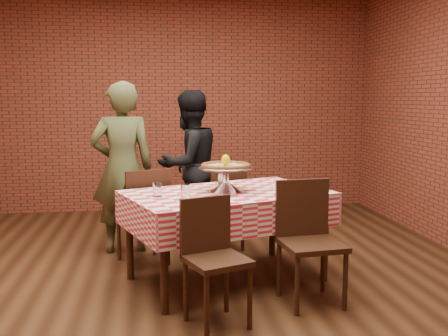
{
  "coord_description": "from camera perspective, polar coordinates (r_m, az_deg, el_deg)",
  "views": [
    {
      "loc": [
        -0.22,
        -3.97,
        1.53
      ],
      "look_at": [
        0.37,
        0.25,
        0.94
      ],
      "focal_mm": 40.93,
      "sensor_mm": 36.0,
      "label": 1
    }
  ],
  "objects": [
    {
      "name": "diner_olive",
      "position": [
        5.12,
        -11.29,
        0.03
      ],
      "size": [
        0.66,
        0.48,
        1.69
      ],
      "primitive_type": "imported",
      "rotation": [
        0.0,
        0.0,
        3.27
      ],
      "color": "#47502C",
      "rests_on": "ground"
    },
    {
      "name": "ground",
      "position": [
        4.26,
        -4.57,
        -13.22
      ],
      "size": [
        6.0,
        6.0,
        0.0
      ],
      "primitive_type": "plane",
      "color": "black",
      "rests_on": "ground"
    },
    {
      "name": "side_plate",
      "position": [
        4.45,
        6.42,
        -2.08
      ],
      "size": [
        0.23,
        0.23,
        0.01
      ],
      "primitive_type": "cylinder",
      "rotation": [
        0.0,
        0.0,
        0.35
      ],
      "color": "white",
      "rests_on": "tablecloth"
    },
    {
      "name": "sweetener_packet_b",
      "position": [
        4.43,
        8.41,
        -2.21
      ],
      "size": [
        0.05,
        0.04,
        0.0
      ],
      "primitive_type": "cube",
      "rotation": [
        0.0,
        0.0,
        -0.1
      ],
      "color": "white",
      "rests_on": "tablecloth"
    },
    {
      "name": "chair_far_left",
      "position": [
        4.8,
        -9.09,
        -5.26
      ],
      "size": [
        0.53,
        0.53,
        0.9
      ],
      "primitive_type": null,
      "rotation": [
        0.0,
        0.0,
        3.48
      ],
      "color": "#381F11",
      "rests_on": "ground"
    },
    {
      "name": "chair_far_right",
      "position": [
        5.15,
        -0.51,
        -4.38
      ],
      "size": [
        0.53,
        0.53,
        0.88
      ],
      "primitive_type": null,
      "rotation": [
        0.0,
        0.0,
        3.57
      ],
      "color": "#381F11",
      "rests_on": "ground"
    },
    {
      "name": "pizza",
      "position": [
        4.2,
        0.19,
        0.17
      ],
      "size": [
        0.45,
        0.45,
        0.03
      ],
      "primitive_type": "cylinder",
      "rotation": [
        0.0,
        0.0,
        0.12
      ],
      "color": "#C8B58F",
      "rests_on": "pizza_stand"
    },
    {
      "name": "sweetener_packet_a",
      "position": [
        4.36,
        8.14,
        -2.36
      ],
      "size": [
        0.06,
        0.06,
        0.0
      ],
      "primitive_type": "cube",
      "rotation": [
        0.0,
        0.0,
        0.57
      ],
      "color": "white",
      "rests_on": "tablecloth"
    },
    {
      "name": "water_glass_left",
      "position": [
        3.92,
        -4.33,
        -2.65
      ],
      "size": [
        0.09,
        0.09,
        0.11
      ],
      "primitive_type": "cylinder",
      "rotation": [
        0.0,
        0.0,
        0.35
      ],
      "color": "white",
      "rests_on": "tablecloth"
    },
    {
      "name": "tablecloth",
      "position": [
        4.25,
        0.33,
        -4.47
      ],
      "size": [
        1.87,
        1.49,
        0.27
      ],
      "primitive_type": null,
      "rotation": [
        0.0,
        0.0,
        0.35
      ],
      "color": "red",
      "rests_on": "table"
    },
    {
      "name": "back_wall",
      "position": [
        6.97,
        -6.21,
        7.16
      ],
      "size": [
        5.5,
        0.0,
        5.5
      ],
      "primitive_type": "plane",
      "rotation": [
        1.57,
        0.0,
        0.0
      ],
      "color": "brown",
      "rests_on": "ground"
    },
    {
      "name": "lemon",
      "position": [
        4.19,
        0.19,
        0.89
      ],
      "size": [
        0.08,
        0.08,
        0.09
      ],
      "primitive_type": "ellipsoid",
      "rotation": [
        0.0,
        0.0,
        0.12
      ],
      "color": "yellow",
      "rests_on": "pizza"
    },
    {
      "name": "pizza_stand",
      "position": [
        4.21,
        0.19,
        -1.28
      ],
      "size": [
        0.51,
        0.51,
        0.2
      ],
      "primitive_type": null,
      "rotation": [
        0.0,
        0.0,
        0.12
      ],
      "color": "silver",
      "rests_on": "tablecloth"
    },
    {
      "name": "chair_near_right",
      "position": [
        3.87,
        9.77,
        -8.37
      ],
      "size": [
        0.47,
        0.47,
        0.91
      ],
      "primitive_type": null,
      "rotation": [
        0.0,
        0.0,
        0.11
      ],
      "color": "#381F11",
      "rests_on": "ground"
    },
    {
      "name": "chair_near_left",
      "position": [
        3.46,
        -0.77,
        -10.67
      ],
      "size": [
        0.49,
        0.49,
        0.86
      ],
      "primitive_type": null,
      "rotation": [
        0.0,
        0.0,
        0.36
      ],
      "color": "#381F11",
      "rests_on": "ground"
    },
    {
      "name": "table",
      "position": [
        4.31,
        0.33,
        -7.67
      ],
      "size": [
        1.82,
        1.44,
        0.75
      ],
      "primitive_type": "cube",
      "rotation": [
        0.0,
        0.0,
        0.35
      ],
      "color": "#381F11",
      "rests_on": "ground"
    },
    {
      "name": "diner_black",
      "position": [
        5.58,
        -3.92,
        0.39
      ],
      "size": [
        0.99,
        0.95,
        1.61
      ],
      "primitive_type": "imported",
      "rotation": [
        0.0,
        0.0,
        3.77
      ],
      "color": "black",
      "rests_on": "ground"
    },
    {
      "name": "condiment_caddy",
      "position": [
        4.48,
        -0.32,
        -1.22
      ],
      "size": [
        0.11,
        0.1,
        0.13
      ],
      "primitive_type": "cube",
      "rotation": [
        0.0,
        0.0,
        0.28
      ],
      "color": "silver",
      "rests_on": "tablecloth"
    },
    {
      "name": "water_glass_right",
      "position": [
        4.03,
        -7.46,
        -2.4
      ],
      "size": [
        0.09,
        0.09,
        0.11
      ],
      "primitive_type": "cylinder",
      "rotation": [
        0.0,
        0.0,
        0.35
      ],
      "color": "white",
      "rests_on": "tablecloth"
    }
  ]
}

